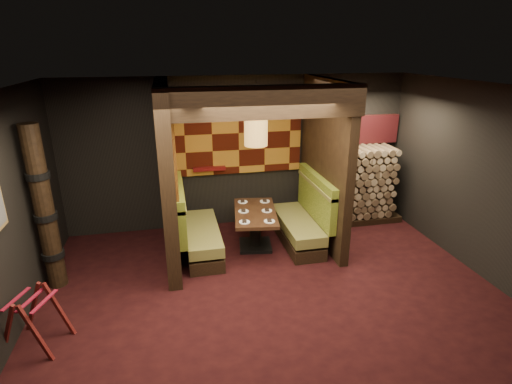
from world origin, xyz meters
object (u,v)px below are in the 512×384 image
object	(u,v)px
dining_table	(255,224)
totem_column	(45,211)
luggage_rack	(34,317)
firewood_stack	(357,185)
booth_bench_right	(303,221)
pendant_lamp	(256,131)
booth_bench_left	(196,231)

from	to	relation	value
dining_table	totem_column	xyz separation A→B (m)	(-3.11, -0.52, 0.74)
totem_column	luggage_rack	bearing A→B (deg)	-86.51
dining_table	firewood_stack	distance (m)	2.36
booth_bench_right	pendant_lamp	bearing A→B (deg)	-174.99
dining_table	booth_bench_left	bearing A→B (deg)	178.50
firewood_stack	luggage_rack	bearing A→B (deg)	-154.01
booth_bench_left	pendant_lamp	distance (m)	1.96
firewood_stack	booth_bench_left	bearing A→B (deg)	-167.83
booth_bench_left	totem_column	bearing A→B (deg)	-165.25
booth_bench_left	dining_table	distance (m)	1.02
booth_bench_left	luggage_rack	distance (m)	2.74
booth_bench_right	totem_column	xyz separation A→B (m)	(-3.98, -0.55, 0.79)
dining_table	firewood_stack	xyz separation A→B (m)	(2.23, 0.73, 0.31)
dining_table	firewood_stack	world-z (taller)	firewood_stack
booth_bench_left	pendant_lamp	xyz separation A→B (m)	(1.02, -0.08, 1.67)
pendant_lamp	totem_column	bearing A→B (deg)	-171.34
pendant_lamp	booth_bench_left	bearing A→B (deg)	175.70
booth_bench_right	totem_column	bearing A→B (deg)	-172.14
luggage_rack	firewood_stack	world-z (taller)	firewood_stack
dining_table	luggage_rack	xyz separation A→B (m)	(-3.03, -1.83, -0.07)
dining_table	pendant_lamp	bearing A→B (deg)	-90.00
luggage_rack	firewood_stack	xyz separation A→B (m)	(5.25, 2.56, 0.38)
pendant_lamp	luggage_rack	bearing A→B (deg)	-149.48
booth_bench_left	totem_column	distance (m)	2.30
pendant_lamp	firewood_stack	xyz separation A→B (m)	(2.23, 0.78, -1.32)
pendant_lamp	firewood_stack	size ratio (longest dim) A/B	0.58
booth_bench_left	firewood_stack	distance (m)	3.34
luggage_rack	booth_bench_left	bearing A→B (deg)	42.82
booth_bench_right	firewood_stack	distance (m)	1.56
totem_column	booth_bench_left	bearing A→B (deg)	14.75
pendant_lamp	totem_column	xyz separation A→B (m)	(-3.11, -0.47, -0.88)
booth_bench_right	firewood_stack	bearing A→B (deg)	27.35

